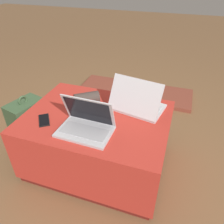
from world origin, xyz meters
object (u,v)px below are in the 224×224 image
object	(u,v)px
laptop_far	(137,103)
wrist_brace	(87,98)
laptop_near	(86,124)
backpack	(28,125)
cell_phone	(44,120)

from	to	relation	value
laptop_far	wrist_brace	xyz separation A→B (m)	(-0.38, -0.05, -0.00)
laptop_near	backpack	distance (m)	0.75
laptop_far	backpack	size ratio (longest dim) A/B	0.82
cell_phone	backpack	size ratio (longest dim) A/B	0.31
wrist_brace	laptop_far	bearing A→B (deg)	6.92
cell_phone	wrist_brace	world-z (taller)	wrist_brace
laptop_near	laptop_far	xyz separation A→B (m)	(0.25, 0.35, 0.00)
wrist_brace	laptop_near	bearing A→B (deg)	-66.27
laptop_near	cell_phone	size ratio (longest dim) A/B	2.25
wrist_brace	backpack	bearing A→B (deg)	-168.80
laptop_far	backpack	world-z (taller)	laptop_far
cell_phone	wrist_brace	distance (m)	0.36
laptop_far	wrist_brace	distance (m)	0.38
cell_phone	wrist_brace	bearing A→B (deg)	20.99
laptop_far	wrist_brace	world-z (taller)	laptop_far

